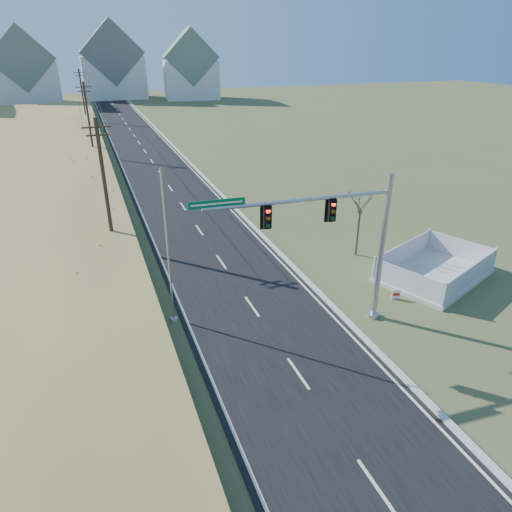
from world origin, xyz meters
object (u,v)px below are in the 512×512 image
(fence_enclosure, at_px, (433,273))
(bare_tree, at_px, (361,201))
(open_sign, at_px, (396,294))
(flagpole, at_px, (169,265))
(traffic_signal_mast, at_px, (348,239))

(fence_enclosure, xyz_separation_m, bare_tree, (-2.79, 4.50, 3.58))
(fence_enclosure, height_order, bare_tree, bare_tree)
(open_sign, bearing_deg, bare_tree, 99.76)
(flagpole, height_order, bare_tree, flagpole)
(flagpole, distance_m, bare_tree, 13.87)
(flagpole, bearing_deg, open_sign, -10.15)
(bare_tree, bearing_deg, open_sign, -99.84)
(traffic_signal_mast, distance_m, open_sign, 6.15)
(traffic_signal_mast, bearing_deg, bare_tree, 56.85)
(open_sign, distance_m, flagpole, 12.84)
(bare_tree, bearing_deg, fence_enclosure, -58.20)
(open_sign, height_order, bare_tree, bare_tree)
(open_sign, distance_m, bare_tree, 7.04)
(open_sign, relative_size, bare_tree, 0.12)
(fence_enclosure, relative_size, flagpole, 1.01)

